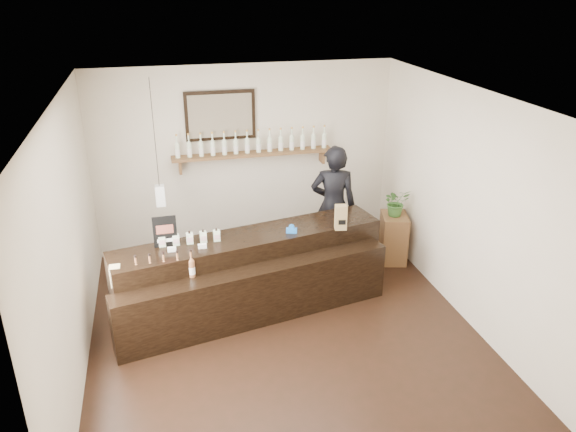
# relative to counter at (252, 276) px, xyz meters

# --- Properties ---
(ground) EXTENTS (5.00, 5.00, 0.00)m
(ground) POSITION_rel_counter_xyz_m (0.27, -0.57, -0.45)
(ground) COLOR black
(ground) RESTS_ON ground
(room_shell) EXTENTS (5.00, 5.00, 5.00)m
(room_shell) POSITION_rel_counter_xyz_m (0.27, -0.57, 1.25)
(room_shell) COLOR beige
(room_shell) RESTS_ON ground
(back_wall_decor) EXTENTS (2.66, 0.96, 1.69)m
(back_wall_decor) POSITION_rel_counter_xyz_m (0.13, 1.80, 1.30)
(back_wall_decor) COLOR brown
(back_wall_decor) RESTS_ON ground
(counter) EXTENTS (3.51, 1.59, 1.13)m
(counter) POSITION_rel_counter_xyz_m (0.00, 0.00, 0.00)
(counter) COLOR black
(counter) RESTS_ON ground
(promo_sign) EXTENTS (0.28, 0.03, 0.39)m
(promo_sign) POSITION_rel_counter_xyz_m (-1.02, 0.06, 0.70)
(promo_sign) COLOR black
(promo_sign) RESTS_ON counter
(paper_bag) EXTENTS (0.17, 0.14, 0.32)m
(paper_bag) POSITION_rel_counter_xyz_m (1.16, 0.04, 0.67)
(paper_bag) COLOR olive
(paper_bag) RESTS_ON counter
(tape_dispenser) EXTENTS (0.14, 0.09, 0.11)m
(tape_dispenser) POSITION_rel_counter_xyz_m (0.53, 0.08, 0.56)
(tape_dispenser) COLOR blue
(tape_dispenser) RESTS_ON counter
(side_cabinet) EXTENTS (0.48, 0.57, 0.72)m
(side_cabinet) POSITION_rel_counter_xyz_m (2.27, 0.80, -0.09)
(side_cabinet) COLOR brown
(side_cabinet) RESTS_ON ground
(potted_plant) EXTENTS (0.39, 0.34, 0.41)m
(potted_plant) POSITION_rel_counter_xyz_m (2.27, 0.80, 0.48)
(potted_plant) COLOR #386628
(potted_plant) RESTS_ON side_cabinet
(shopkeeper) EXTENTS (0.83, 0.65, 2.02)m
(shopkeeper) POSITION_rel_counter_xyz_m (1.37, 0.98, 0.56)
(shopkeeper) COLOR black
(shopkeeper) RESTS_ON ground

